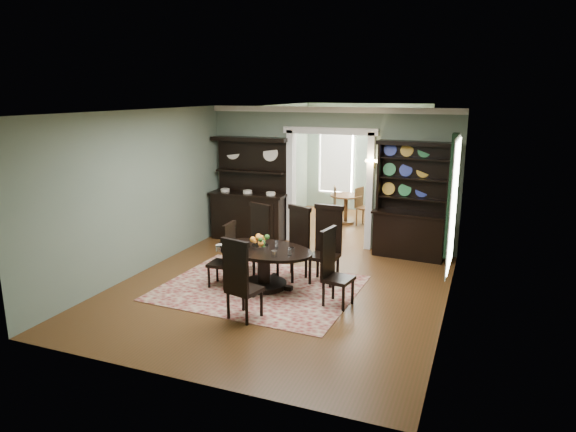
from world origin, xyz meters
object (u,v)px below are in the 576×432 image
object	(u,v)px
welsh_dresser	(411,216)
parlor_table	(346,205)
dining_table	(264,260)
sideboard	(249,204)

from	to	relation	value
welsh_dresser	parlor_table	size ratio (longest dim) A/B	2.93
dining_table	welsh_dresser	size ratio (longest dim) A/B	0.81
dining_table	parlor_table	bearing A→B (deg)	95.82
sideboard	parlor_table	xyz separation A→B (m)	(1.69, 2.17, -0.32)
dining_table	sideboard	distance (m)	3.11
welsh_dresser	dining_table	bearing A→B (deg)	-123.25
parlor_table	dining_table	bearing A→B (deg)	-91.64
sideboard	welsh_dresser	bearing A→B (deg)	-1.79
sideboard	parlor_table	distance (m)	2.77
welsh_dresser	parlor_table	bearing A→B (deg)	136.38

